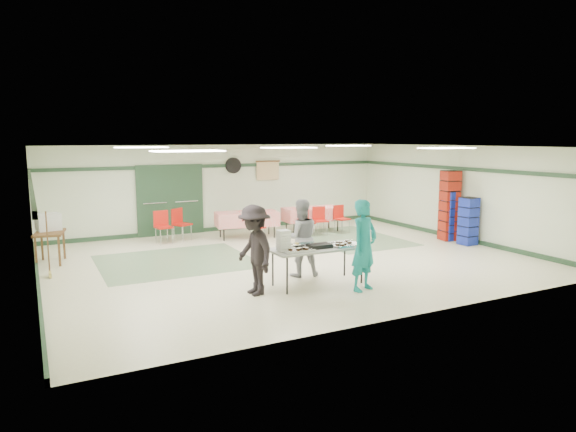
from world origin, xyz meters
name	(u,v)px	position (x,y,z in m)	size (l,w,h in m)	color
floor	(289,259)	(0.00, 0.00, 0.00)	(11.00, 11.00, 0.00)	beige
ceiling	(289,147)	(0.00, 0.00, 2.70)	(11.00, 11.00, 0.00)	white
wall_back	(224,188)	(0.00, 4.50, 1.35)	(11.00, 11.00, 0.00)	beige
wall_front	(415,235)	(0.00, -4.50, 1.35)	(11.00, 11.00, 0.00)	beige
wall_left	(32,220)	(-5.50, 0.00, 1.35)	(9.00, 9.00, 0.00)	beige
wall_right	(459,193)	(5.50, 0.00, 1.35)	(9.00, 9.00, 0.00)	beige
trim_back	(224,166)	(0.00, 4.47, 2.05)	(11.00, 0.06, 0.10)	#203C26
baseboard_back	(225,228)	(0.00, 4.47, 0.06)	(11.00, 0.06, 0.12)	#203C26
trim_left	(31,184)	(-5.47, 0.00, 2.05)	(9.00, 0.06, 0.10)	#203C26
baseboard_left	(38,286)	(-5.47, 0.00, 0.06)	(9.00, 0.06, 0.12)	#203C26
trim_right	(460,168)	(5.47, 0.00, 2.05)	(9.00, 0.06, 0.10)	#203C26
baseboard_right	(456,237)	(5.47, 0.00, 0.06)	(9.00, 0.06, 0.12)	#203C26
green_patch_a	(176,261)	(-2.50, 1.00, 0.00)	(3.50, 3.00, 0.01)	slate
green_patch_b	(350,238)	(2.80, 1.50, 0.00)	(2.50, 3.50, 0.01)	slate
double_door_left	(155,201)	(-2.20, 4.44, 1.05)	(0.90, 0.06, 2.10)	gray
double_door_right	(186,200)	(-1.25, 4.44, 1.05)	(0.90, 0.06, 2.10)	gray
door_frame	(171,200)	(-1.73, 4.42, 1.05)	(2.00, 0.03, 2.15)	#203C26
wall_fan	(233,165)	(0.30, 4.44, 2.05)	(0.50, 0.50, 0.10)	black
scroll_banner	(268,171)	(1.50, 4.44, 1.85)	(0.80, 0.02, 0.60)	beige
serving_table	(318,249)	(-0.47, -2.20, 0.72)	(1.95, 0.80, 0.76)	#A1A09C
sheet_tray_right	(346,245)	(0.12, -2.30, 0.77)	(0.64, 0.48, 0.02)	silver
sheet_tray_mid	(307,246)	(-0.63, -2.03, 0.77)	(0.59, 0.45, 0.02)	silver
sheet_tray_left	(296,250)	(-1.01, -2.27, 0.77)	(0.62, 0.47, 0.02)	silver
baking_pan	(320,246)	(-0.47, -2.26, 0.80)	(0.46, 0.29, 0.08)	black
foam_box_stack	(283,241)	(-1.24, -2.20, 0.96)	(0.22, 0.20, 0.41)	white
volunteer_teal	(364,245)	(0.13, -2.92, 0.88)	(0.64, 0.42, 1.76)	teal
volunteer_grey	(300,238)	(-0.47, -1.46, 0.82)	(0.80, 0.62, 1.64)	#97969B
volunteer_dark	(254,250)	(-1.85, -2.23, 0.85)	(1.09, 0.63, 1.69)	black
dining_table_a	(312,214)	(2.35, 2.99, 0.57)	(1.85, 0.92, 0.77)	red
dining_table_b	(247,218)	(0.15, 2.99, 0.57)	(1.90, 1.08, 0.77)	red
chair_a	(320,218)	(2.29, 2.42, 0.52)	(0.47, 0.47, 0.85)	red
chair_b	(306,220)	(1.81, 2.41, 0.48)	(0.45, 0.45, 0.78)	red
chair_c	(340,216)	(3.03, 2.42, 0.52)	(0.45, 0.45, 0.85)	red
chair_d	(256,224)	(0.20, 2.42, 0.48)	(0.40, 0.40, 0.79)	red
chair_loose_a	(180,221)	(-1.72, 3.47, 0.56)	(0.59, 0.59, 0.92)	red
chair_loose_b	(162,224)	(-2.27, 3.28, 0.56)	(0.48, 0.48, 0.91)	red
crate_stack_blue_a	(450,216)	(5.15, -0.03, 0.71)	(0.36, 0.36, 1.42)	#191E96
crate_stack_red	(449,206)	(5.15, 0.01, 1.00)	(0.44, 0.44, 2.00)	#9C190F
crate_stack_blue_b	(468,221)	(5.15, -0.72, 0.66)	(0.40, 0.40, 1.31)	#191E96
printer_table	(50,236)	(-5.15, 2.18, 0.65)	(0.78, 1.04, 0.74)	brown
office_printer	(48,222)	(-5.15, 2.42, 0.94)	(0.50, 0.44, 0.40)	silver
broom	(48,243)	(-5.23, 0.88, 0.72)	(0.03, 0.03, 1.39)	brown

